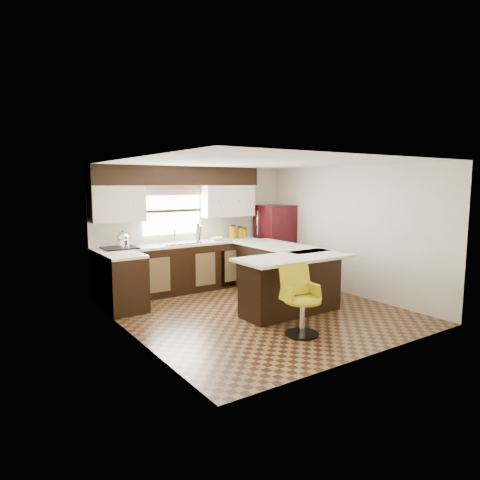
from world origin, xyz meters
TOP-DOWN VIEW (x-y plane):
  - floor at (0.00, 0.00)m, footprint 4.40×4.40m
  - ceiling at (0.00, 0.00)m, footprint 4.40×4.40m
  - wall_back at (0.00, 2.20)m, footprint 4.40×0.00m
  - wall_front at (0.00, -2.20)m, footprint 4.40×0.00m
  - wall_left at (-2.10, 0.00)m, footprint 0.00×4.40m
  - wall_right at (2.10, 0.00)m, footprint 0.00×4.40m
  - base_cab_back at (-0.45, 1.90)m, footprint 3.30×0.60m
  - base_cab_left at (-1.80, 1.25)m, footprint 0.60×0.70m
  - counter_back at (-0.45, 1.90)m, footprint 3.30×0.60m
  - counter_left at (-1.80, 1.25)m, footprint 0.60×0.70m
  - soffit at (-0.40, 2.03)m, footprint 3.40×0.35m
  - upper_cab_left at (-1.62, 2.03)m, footprint 0.94×0.35m
  - upper_cab_right at (0.68, 2.03)m, footprint 1.14×0.35m
  - window_pane at (-0.50, 2.18)m, footprint 1.20×0.02m
  - valance at (-0.50, 2.14)m, footprint 1.30×0.06m
  - sink at (-0.50, 1.88)m, footprint 0.75×0.45m
  - dishwasher at (0.55, 1.61)m, footprint 0.58×0.03m
  - cooktop at (-1.65, 1.88)m, footprint 0.58×0.50m
  - peninsula_long at (0.90, 0.62)m, footprint 0.60×1.95m
  - peninsula_return at (0.38, -0.35)m, footprint 1.65×0.60m
  - counter_pen_long at (0.95, 0.62)m, footprint 0.84×1.95m
  - counter_pen_return at (0.35, -0.44)m, footprint 1.89×0.84m
  - refrigerator at (1.73, 1.77)m, footprint 0.69×0.67m
  - bar_chair at (-0.15, -1.21)m, footprint 0.57×0.57m
  - kettle at (-1.59, 1.88)m, footprint 0.21×0.21m
  - percolator at (-0.08, 1.90)m, footprint 0.14×0.14m
  - mixing_bowl at (0.33, 1.90)m, footprint 0.33×0.33m
  - canister_large at (0.74, 1.92)m, footprint 0.14×0.14m
  - canister_med at (0.92, 1.92)m, footprint 0.13×0.13m
  - canister_small at (1.00, 1.92)m, footprint 0.14×0.14m

SIDE VIEW (x-z plane):
  - floor at x=0.00m, z-range 0.00..0.00m
  - dishwasher at x=0.55m, z-range 0.04..0.82m
  - base_cab_back at x=-0.45m, z-range 0.00..0.90m
  - base_cab_left at x=-1.80m, z-range 0.00..0.90m
  - peninsula_long at x=0.90m, z-range 0.00..0.90m
  - peninsula_return at x=0.38m, z-range 0.00..0.90m
  - bar_chair at x=-0.15m, z-range 0.00..0.95m
  - refrigerator at x=1.73m, z-range 0.00..1.62m
  - counter_back at x=-0.45m, z-range 0.90..0.94m
  - counter_left at x=-1.80m, z-range 0.90..0.94m
  - counter_pen_long at x=0.95m, z-range 0.90..0.94m
  - counter_pen_return at x=0.35m, z-range 0.90..0.94m
  - cooktop at x=-1.65m, z-range 0.94..0.97m
  - sink at x=-0.50m, z-range 0.95..0.98m
  - mixing_bowl at x=0.33m, z-range 0.95..1.01m
  - canister_small at x=1.00m, z-range 0.95..1.13m
  - canister_med at x=0.92m, z-range 0.95..1.16m
  - canister_large at x=0.74m, z-range 0.95..1.20m
  - percolator at x=-0.08m, z-range 0.95..1.26m
  - kettle at x=-1.59m, z-range 0.97..1.25m
  - wall_back at x=0.00m, z-range -1.00..3.40m
  - wall_front at x=0.00m, z-range -1.00..3.40m
  - wall_left at x=-2.10m, z-range -1.00..3.40m
  - wall_right at x=2.10m, z-range -1.00..3.40m
  - window_pane at x=-0.50m, z-range 1.10..2.00m
  - upper_cab_left at x=-1.62m, z-range 1.40..2.04m
  - upper_cab_right at x=0.68m, z-range 1.40..2.04m
  - valance at x=-0.50m, z-range 1.85..2.03m
  - soffit at x=-0.40m, z-range 2.04..2.40m
  - ceiling at x=0.00m, z-range 2.40..2.40m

